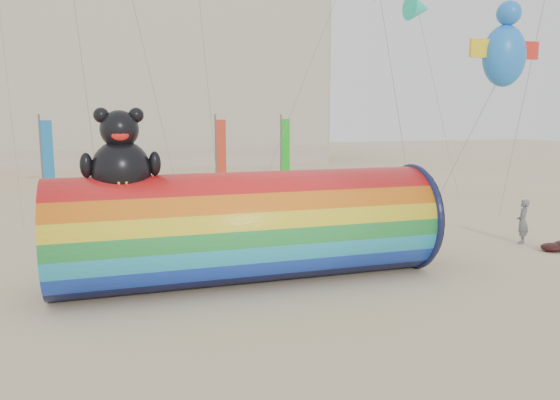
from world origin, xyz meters
name	(u,v)px	position (x,y,z in m)	size (l,w,h in m)	color
ground	(280,285)	(0.00, 0.00, 0.00)	(160.00, 160.00, 0.00)	#CCB58C
hotel_building	(26,63)	(-12.00, 45.95, 10.31)	(60.40, 15.40, 20.60)	#B7AD99
windsock_assembly	(248,224)	(-0.78, 0.77, 1.81)	(11.85, 3.61, 5.46)	red
kite_handler	(523,222)	(11.03, 2.18, 0.91)	(0.66, 0.43, 1.81)	slate
festival_banners	(192,159)	(-0.12, 16.02, 2.64)	(14.51, 2.98, 5.20)	#59595E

